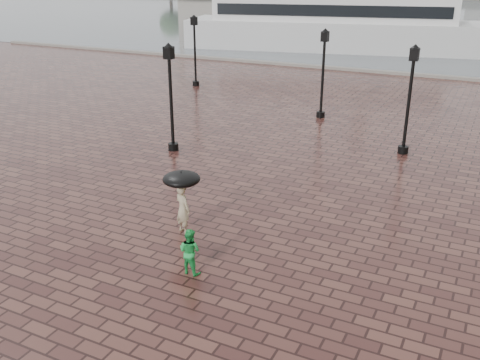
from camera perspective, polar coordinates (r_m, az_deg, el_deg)
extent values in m
plane|color=#361B18|center=(12.90, -8.95, -13.53)|extent=(300.00, 300.00, 0.00)
plane|color=#424A50|center=(100.90, 23.62, 15.93)|extent=(240.00, 240.00, 0.00)
cube|color=slate|center=(41.59, 17.44, 10.62)|extent=(80.00, 0.60, 0.30)
cylinder|color=black|center=(23.34, -7.12, 3.56)|extent=(0.44, 0.44, 0.30)
cylinder|color=black|center=(22.84, -7.34, 7.97)|extent=(0.14, 0.14, 4.00)
cube|color=black|center=(22.42, -7.61, 13.31)|extent=(0.35, 0.35, 0.50)
sphere|color=beige|center=(22.42, -7.61, 13.31)|extent=(0.28, 0.28, 0.28)
cylinder|color=black|center=(23.81, 17.00, 3.12)|extent=(0.44, 0.44, 0.30)
cylinder|color=black|center=(23.32, 17.50, 7.43)|extent=(0.14, 0.14, 4.00)
cube|color=black|center=(22.91, 18.11, 12.63)|extent=(0.35, 0.35, 0.50)
sphere|color=beige|center=(22.91, 18.11, 12.63)|extent=(0.28, 0.28, 0.28)
cylinder|color=black|center=(36.27, -4.73, 10.24)|extent=(0.44, 0.44, 0.30)
cylinder|color=black|center=(35.94, -4.82, 13.13)|extent=(0.14, 0.14, 4.00)
cube|color=black|center=(35.68, -4.93, 16.54)|extent=(0.35, 0.35, 0.50)
sphere|color=beige|center=(35.68, -4.93, 16.54)|extent=(0.28, 0.28, 0.28)
cylinder|color=black|center=(28.65, 8.58, 6.93)|extent=(0.44, 0.44, 0.30)
cylinder|color=black|center=(28.24, 8.80, 10.56)|extent=(0.14, 0.14, 4.00)
cube|color=black|center=(27.91, 9.06, 14.89)|extent=(0.35, 0.35, 0.50)
sphere|color=beige|center=(27.91, 9.06, 14.89)|extent=(0.28, 0.28, 0.28)
imported|color=tan|center=(15.86, -6.12, -3.09)|extent=(0.65, 0.54, 1.51)
imported|color=green|center=(13.87, -5.38, -7.57)|extent=(0.63, 0.50, 1.24)
cube|color=silver|center=(53.43, 9.69, 15.01)|extent=(28.12, 12.02, 2.63)
cube|color=silver|center=(53.21, 9.86, 17.58)|extent=(22.59, 10.05, 2.19)
cube|color=black|center=(50.33, 9.53, 17.37)|extent=(20.37, 4.35, 0.98)
cube|color=black|center=(56.09, 10.15, 17.77)|extent=(20.37, 4.35, 0.98)
cylinder|color=black|center=(15.64, -6.20, -1.33)|extent=(0.02, 0.02, 0.95)
ellipsoid|color=black|center=(15.48, -6.26, 0.11)|extent=(1.10, 1.10, 0.39)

